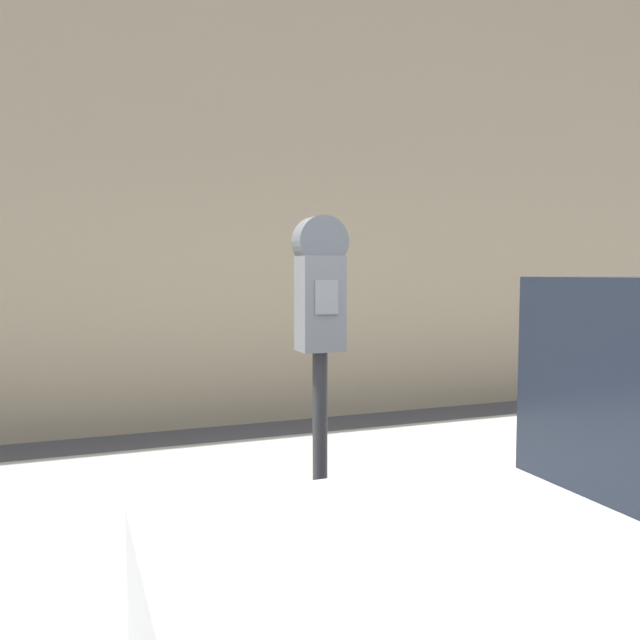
# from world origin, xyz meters

# --- Properties ---
(sidewalk) EXTENTS (24.00, 2.80, 0.10)m
(sidewalk) POSITION_xyz_m (0.00, 2.20, 0.05)
(sidewalk) COLOR #ADAAA3
(sidewalk) RESTS_ON ground_plane
(building_facade) EXTENTS (24.00, 0.30, 6.10)m
(building_facade) POSITION_xyz_m (0.00, 4.65, 3.05)
(building_facade) COLOR tan
(building_facade) RESTS_ON ground_plane
(parking_meter) EXTENTS (0.20, 0.14, 1.55)m
(parking_meter) POSITION_xyz_m (-0.09, 1.10, 1.22)
(parking_meter) COLOR #2D2D30
(parking_meter) RESTS_ON sidewalk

